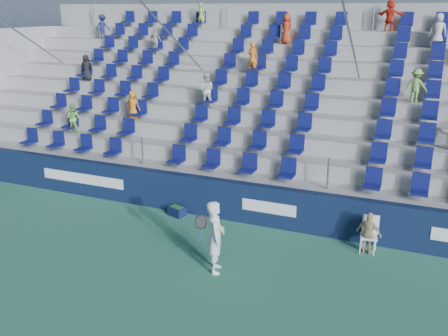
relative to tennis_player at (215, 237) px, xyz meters
The scene contains 7 objects.
ground 1.43m from the tennis_player, behind, with size 70.00×70.00×0.00m, color #327459.
sponsor_wall 3.21m from the tennis_player, 110.09° to the left, with size 24.00×0.32×1.20m.
grandstand 8.26m from the tennis_player, 97.75° to the left, with size 24.00×8.17×6.63m.
tennis_player is the anchor object (origin of this frame).
line_judge_chair 4.11m from the tennis_player, 37.67° to the left, with size 0.49×0.50×0.96m.
line_judge 4.02m from the tennis_player, 35.97° to the left, with size 0.66×0.27×1.12m, color tan.
ball_bin 3.64m from the tennis_player, 133.14° to the left, with size 0.59×0.48×0.29m.
Camera 1 is at (5.45, -9.61, 6.05)m, focal length 40.00 mm.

